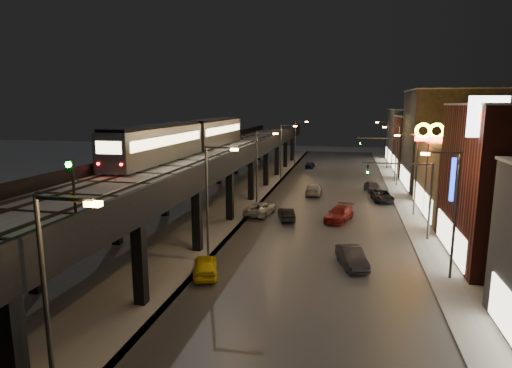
{
  "coord_description": "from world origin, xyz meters",
  "views": [
    {
      "loc": [
        9.75,
        -17.39,
        12.02
      ],
      "look_at": [
        1.69,
        19.62,
        5.0
      ],
      "focal_mm": 30.0,
      "sensor_mm": 36.0,
      "label": 1
    }
  ],
  "objects_px": {
    "rail_signal": "(72,180)",
    "subway_train": "(191,136)",
    "car_onc_dark": "(382,196)",
    "sign_citgo": "(486,139)",
    "car_far_white": "(310,165)",
    "car_onc_red": "(373,187)",
    "car_onc_white": "(339,214)",
    "car_onc_silver": "(352,258)",
    "car_mid_dark": "(314,190)",
    "car_taxi": "(205,266)",
    "car_mid_silver": "(260,209)",
    "car_near_white": "(286,214)"
  },
  "relations": [
    {
      "from": "car_taxi",
      "to": "car_mid_silver",
      "type": "relative_size",
      "value": 0.81
    },
    {
      "from": "car_near_white",
      "to": "car_far_white",
      "type": "distance_m",
      "value": 38.9
    },
    {
      "from": "car_onc_dark",
      "to": "car_onc_white",
      "type": "distance_m",
      "value": 11.6
    },
    {
      "from": "sign_citgo",
      "to": "car_mid_dark",
      "type": "bearing_deg",
      "value": 116.43
    },
    {
      "from": "car_onc_dark",
      "to": "sign_citgo",
      "type": "height_order",
      "value": "sign_citgo"
    },
    {
      "from": "car_mid_silver",
      "to": "car_onc_red",
      "type": "height_order",
      "value": "car_onc_red"
    },
    {
      "from": "car_near_white",
      "to": "sign_citgo",
      "type": "height_order",
      "value": "sign_citgo"
    },
    {
      "from": "sign_citgo",
      "to": "car_onc_dark",
      "type": "bearing_deg",
      "value": 100.25
    },
    {
      "from": "car_taxi",
      "to": "car_onc_white",
      "type": "height_order",
      "value": "car_onc_white"
    },
    {
      "from": "subway_train",
      "to": "car_taxi",
      "type": "height_order",
      "value": "subway_train"
    },
    {
      "from": "car_taxi",
      "to": "car_onc_dark",
      "type": "height_order",
      "value": "car_taxi"
    },
    {
      "from": "car_mid_dark",
      "to": "car_onc_red",
      "type": "xyz_separation_m",
      "value": [
        7.86,
        3.65,
        0.02
      ]
    },
    {
      "from": "car_taxi",
      "to": "car_onc_white",
      "type": "xyz_separation_m",
      "value": [
        8.95,
        16.92,
        0.02
      ]
    },
    {
      "from": "car_mid_silver",
      "to": "car_onc_red",
      "type": "xyz_separation_m",
      "value": [
        12.76,
        15.69,
        0.02
      ]
    },
    {
      "from": "subway_train",
      "to": "car_onc_silver",
      "type": "height_order",
      "value": "subway_train"
    },
    {
      "from": "car_near_white",
      "to": "car_onc_silver",
      "type": "bearing_deg",
      "value": 102.86
    },
    {
      "from": "car_onc_red",
      "to": "car_onc_white",
      "type": "bearing_deg",
      "value": -115.74
    },
    {
      "from": "car_onc_dark",
      "to": "rail_signal",
      "type": "bearing_deg",
      "value": -119.31
    },
    {
      "from": "car_onc_dark",
      "to": "car_mid_silver",
      "type": "bearing_deg",
      "value": -150.8
    },
    {
      "from": "subway_train",
      "to": "car_far_white",
      "type": "bearing_deg",
      "value": 72.22
    },
    {
      "from": "car_far_white",
      "to": "car_onc_white",
      "type": "distance_m",
      "value": 38.45
    },
    {
      "from": "car_onc_white",
      "to": "subway_train",
      "type": "bearing_deg",
      "value": -174.89
    },
    {
      "from": "rail_signal",
      "to": "car_onc_white",
      "type": "distance_m",
      "value": 31.18
    },
    {
      "from": "car_mid_dark",
      "to": "sign_citgo",
      "type": "xyz_separation_m",
      "value": [
        13.15,
        -26.45,
        9.08
      ]
    },
    {
      "from": "subway_train",
      "to": "car_taxi",
      "type": "distance_m",
      "value": 23.39
    },
    {
      "from": "car_far_white",
      "to": "sign_citgo",
      "type": "relative_size",
      "value": 0.29
    },
    {
      "from": "subway_train",
      "to": "car_onc_dark",
      "type": "relative_size",
      "value": 7.16
    },
    {
      "from": "rail_signal",
      "to": "subway_train",
      "type": "bearing_deg",
      "value": 101.51
    },
    {
      "from": "car_near_white",
      "to": "car_mid_silver",
      "type": "xyz_separation_m",
      "value": [
        -3.12,
        1.63,
        0.07
      ]
    },
    {
      "from": "car_mid_dark",
      "to": "car_onc_red",
      "type": "distance_m",
      "value": 8.67
    },
    {
      "from": "car_near_white",
      "to": "car_onc_red",
      "type": "distance_m",
      "value": 19.82
    },
    {
      "from": "car_taxi",
      "to": "car_mid_dark",
      "type": "bearing_deg",
      "value": -118.19
    },
    {
      "from": "car_mid_dark",
      "to": "car_onc_silver",
      "type": "height_order",
      "value": "car_mid_dark"
    },
    {
      "from": "rail_signal",
      "to": "car_onc_red",
      "type": "relative_size",
      "value": 0.69
    },
    {
      "from": "car_onc_silver",
      "to": "car_mid_silver",
      "type": "bearing_deg",
      "value": 109.9
    },
    {
      "from": "car_near_white",
      "to": "car_onc_silver",
      "type": "relative_size",
      "value": 0.91
    },
    {
      "from": "car_near_white",
      "to": "car_mid_dark",
      "type": "xyz_separation_m",
      "value": [
        1.78,
        13.66,
        0.07
      ]
    },
    {
      "from": "car_onc_silver",
      "to": "sign_citgo",
      "type": "xyz_separation_m",
      "value": [
        8.2,
        -0.78,
        9.09
      ]
    },
    {
      "from": "car_mid_silver",
      "to": "car_onc_dark",
      "type": "xyz_separation_m",
      "value": [
        13.67,
        9.79,
        -0.03
      ]
    },
    {
      "from": "car_mid_dark",
      "to": "car_onc_white",
      "type": "xyz_separation_m",
      "value": [
        3.69,
        -12.67,
        0.0
      ]
    },
    {
      "from": "car_onc_white",
      "to": "sign_citgo",
      "type": "height_order",
      "value": "sign_citgo"
    },
    {
      "from": "subway_train",
      "to": "car_onc_dark",
      "type": "distance_m",
      "value": 24.89
    },
    {
      "from": "subway_train",
      "to": "car_near_white",
      "type": "bearing_deg",
      "value": -20.18
    },
    {
      "from": "rail_signal",
      "to": "car_mid_dark",
      "type": "height_order",
      "value": "rail_signal"
    },
    {
      "from": "car_taxi",
      "to": "car_onc_red",
      "type": "xyz_separation_m",
      "value": [
        13.12,
        33.24,
        0.03
      ]
    },
    {
      "from": "car_far_white",
      "to": "sign_citgo",
      "type": "bearing_deg",
      "value": 112.28
    },
    {
      "from": "car_onc_silver",
      "to": "car_onc_red",
      "type": "relative_size",
      "value": 1.0
    },
    {
      "from": "car_taxi",
      "to": "car_mid_silver",
      "type": "bearing_deg",
      "value": -109.3
    },
    {
      "from": "car_onc_red",
      "to": "car_onc_silver",
      "type": "bearing_deg",
      "value": -107.06
    },
    {
      "from": "car_onc_silver",
      "to": "car_onc_dark",
      "type": "relative_size",
      "value": 0.87
    }
  ]
}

